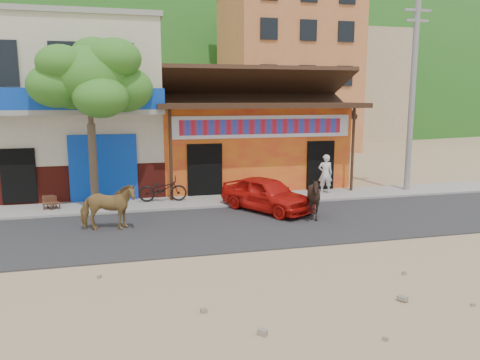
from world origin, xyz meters
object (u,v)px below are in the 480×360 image
at_px(scooter, 163,189).
at_px(utility_pole, 412,95).
at_px(cafe_chair_left, 48,197).
at_px(tree, 91,124).
at_px(cow_dark, 314,198).
at_px(red_car, 267,194).
at_px(cafe_chair_right, 53,198).
at_px(cow_tan, 108,207).
at_px(pedestrian, 325,174).

bearing_deg(scooter, utility_pole, -86.72).
xyz_separation_m(utility_pole, cafe_chair_left, (-14.40, -0.02, -3.57)).
xyz_separation_m(tree, scooter, (2.44, 0.43, -2.53)).
xyz_separation_m(cow_dark, red_car, (-1.18, 1.49, -0.11)).
relative_size(scooter, cafe_chair_right, 2.23).
bearing_deg(scooter, cow_tan, 154.14).
height_order(tree, utility_pole, utility_pole).
height_order(tree, cow_dark, tree).
height_order(utility_pole, red_car, utility_pole).
bearing_deg(utility_pole, cafe_chair_left, -179.92).
relative_size(utility_pole, cow_tan, 4.74).
bearing_deg(cafe_chair_left, cow_tan, -62.32).
bearing_deg(utility_pole, cow_tan, -166.08).
relative_size(utility_pole, cafe_chair_left, 9.34).
bearing_deg(pedestrian, cow_tan, 34.42).
distance_m(cow_tan, cafe_chair_right, 3.57).
height_order(cow_dark, scooter, cow_dark).
height_order(cow_dark, pedestrian, pedestrian).
bearing_deg(utility_pole, red_car, -164.81).
xyz_separation_m(tree, cow_tan, (0.53, -2.84, -2.37)).
distance_m(tree, pedestrian, 9.37).
distance_m(cow_tan, scooter, 3.79).
distance_m(red_car, cafe_chair_left, 7.74).
bearing_deg(red_car, cafe_chair_left, 135.61).
bearing_deg(cow_dark, red_car, -170.43).
distance_m(utility_pole, cow_tan, 13.09).
relative_size(tree, cow_tan, 3.56).
relative_size(cow_dark, red_car, 0.40).
bearing_deg(cafe_chair_right, cafe_chair_left, 133.31).
relative_size(tree, utility_pole, 0.75).
bearing_deg(utility_pole, cow_dark, -149.51).
height_order(cow_tan, cafe_chair_left, cow_tan).
bearing_deg(red_car, utility_pole, -15.38).
xyz_separation_m(cow_dark, pedestrian, (2.00, 3.56, 0.16)).
bearing_deg(tree, cow_dark, -24.00).
bearing_deg(cow_dark, cafe_chair_left, -139.82).
bearing_deg(tree, utility_pole, 0.90).
bearing_deg(utility_pole, scooter, 178.74).
bearing_deg(red_car, scooter, 118.31).
relative_size(cow_dark, cafe_chair_right, 1.78).
relative_size(tree, cafe_chair_left, 7.01).
bearing_deg(cow_dark, pedestrian, 121.80).
bearing_deg(cafe_chair_right, tree, -36.39).
xyz_separation_m(utility_pole, cafe_chair_right, (-14.23, -0.07, -3.60)).
xyz_separation_m(tree, cafe_chair_right, (-1.43, 0.13, -2.60)).
distance_m(scooter, cafe_chair_right, 3.88).
bearing_deg(cafe_chair_left, tree, -13.91).
relative_size(cow_tan, cafe_chair_left, 1.97).
xyz_separation_m(cow_tan, scooter, (1.92, 3.27, -0.16)).
height_order(pedestrian, cafe_chair_right, pedestrian).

